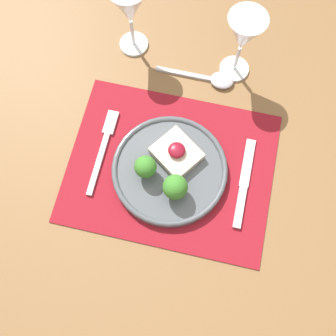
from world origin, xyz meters
name	(u,v)px	position (x,y,z in m)	size (l,w,h in m)	color
ground_plane	(169,230)	(0.00, 0.00, 0.00)	(8.00, 8.00, 0.00)	brown
dining_table	(170,180)	(0.00, 0.00, 0.68)	(1.29, 1.10, 0.77)	brown
placemat	(171,167)	(0.00, 0.00, 0.77)	(0.43, 0.34, 0.00)	maroon
dinner_plate	(168,169)	(0.00, -0.01, 0.79)	(0.24, 0.24, 0.08)	#4C5156
fork	(104,145)	(-0.15, 0.02, 0.77)	(0.02, 0.20, 0.01)	#B2B2B7
knife	(243,188)	(0.16, -0.01, 0.77)	(0.02, 0.20, 0.01)	#B2B2B7
spoon	(214,79)	(0.05, 0.23, 0.77)	(0.18, 0.04, 0.02)	#B2B2B7
wine_glass_near	(243,36)	(0.09, 0.27, 0.89)	(0.08, 0.08, 0.17)	white
wine_glass_far	(129,8)	(-0.15, 0.28, 0.89)	(0.08, 0.08, 0.18)	white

